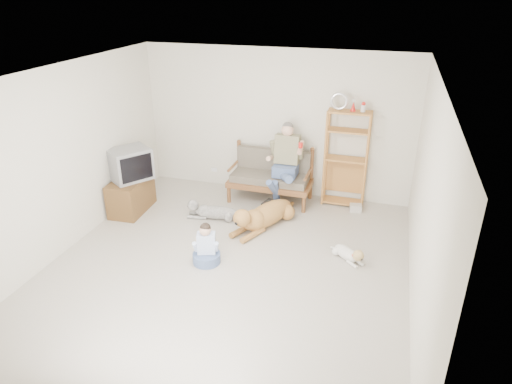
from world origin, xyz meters
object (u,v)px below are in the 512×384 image
(tv_stand, at_px, (131,195))
(golden_retriever, at_px, (263,216))
(etagere, at_px, (346,158))
(loveseat, at_px, (271,175))

(tv_stand, xyz_separation_m, golden_retriever, (2.39, 0.08, -0.10))
(etagere, height_order, tv_stand, etagere)
(tv_stand, relative_size, golden_retriever, 0.59)
(loveseat, xyz_separation_m, etagere, (1.31, 0.18, 0.41))
(loveseat, height_order, etagere, etagere)
(etagere, xyz_separation_m, golden_retriever, (-1.16, -1.26, -0.69))
(tv_stand, distance_m, golden_retriever, 2.39)
(loveseat, bearing_deg, golden_retriever, -81.72)
(etagere, distance_m, tv_stand, 3.85)
(loveseat, relative_size, golden_retriever, 0.97)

